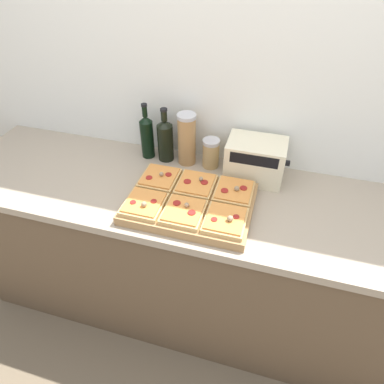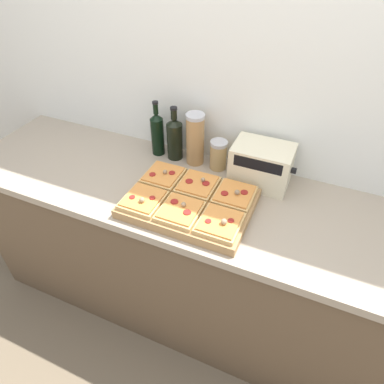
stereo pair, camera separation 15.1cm
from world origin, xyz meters
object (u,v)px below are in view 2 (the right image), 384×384
olive_oil_bottle (157,133)px  wine_bottle (175,138)px  grain_jar_short (218,155)px  cutting_board (189,203)px  grain_jar_tall (195,139)px  toaster_oven (261,165)px

olive_oil_bottle → wine_bottle: bearing=-0.0°
olive_oil_bottle → grain_jar_short: (0.34, -0.00, -0.05)m
cutting_board → olive_oil_bottle: size_ratio=1.84×
wine_bottle → grain_jar_tall: (0.11, 0.00, 0.02)m
olive_oil_bottle → grain_jar_tall: olive_oil_bottle is taller
grain_jar_short → wine_bottle: bearing=180.0°
toaster_oven → olive_oil_bottle: bearing=176.8°
olive_oil_bottle → toaster_oven: bearing=-3.2°
wine_bottle → grain_jar_short: size_ratio=1.88×
wine_bottle → grain_jar_tall: wine_bottle is taller
cutting_board → grain_jar_tall: grain_jar_tall is taller
olive_oil_bottle → toaster_oven: olive_oil_bottle is taller
grain_jar_short → grain_jar_tall: bearing=180.0°
cutting_board → olive_oil_bottle: bearing=134.6°
cutting_board → wine_bottle: wine_bottle is taller
grain_jar_tall → grain_jar_short: 0.14m
grain_jar_tall → grain_jar_short: bearing=0.0°
grain_jar_tall → toaster_oven: bearing=-5.2°
cutting_board → toaster_oven: 0.39m
grain_jar_tall → grain_jar_short: size_ratio=1.78×
olive_oil_bottle → grain_jar_short: bearing=-0.0°
olive_oil_bottle → grain_jar_tall: bearing=-0.0°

